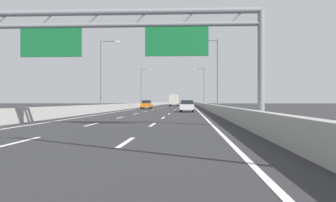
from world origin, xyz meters
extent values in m
plane|color=#2D2D30|center=(0.00, 100.00, 0.00)|extent=(260.00, 260.00, 0.00)
cube|color=white|center=(-1.80, 12.50, 0.01)|extent=(0.16, 3.00, 0.01)
cube|color=white|center=(-1.80, 21.50, 0.01)|extent=(0.16, 3.00, 0.01)
cube|color=white|center=(-1.80, 30.50, 0.01)|extent=(0.16, 3.00, 0.01)
cube|color=white|center=(-1.80, 39.50, 0.01)|extent=(0.16, 3.00, 0.01)
cube|color=white|center=(-1.80, 48.50, 0.01)|extent=(0.16, 3.00, 0.01)
cube|color=white|center=(-1.80, 57.50, 0.01)|extent=(0.16, 3.00, 0.01)
cube|color=white|center=(-1.80, 66.50, 0.01)|extent=(0.16, 3.00, 0.01)
cube|color=white|center=(-1.80, 75.50, 0.01)|extent=(0.16, 3.00, 0.01)
cube|color=white|center=(-1.80, 84.50, 0.01)|extent=(0.16, 3.00, 0.01)
cube|color=white|center=(-1.80, 93.50, 0.01)|extent=(0.16, 3.00, 0.01)
cube|color=white|center=(-1.80, 102.50, 0.01)|extent=(0.16, 3.00, 0.01)
cube|color=white|center=(-1.80, 111.50, 0.01)|extent=(0.16, 3.00, 0.01)
cube|color=white|center=(-1.80, 120.50, 0.01)|extent=(0.16, 3.00, 0.01)
cube|color=white|center=(-1.80, 129.50, 0.01)|extent=(0.16, 3.00, 0.01)
cube|color=white|center=(-1.80, 138.50, 0.01)|extent=(0.16, 3.00, 0.01)
cube|color=white|center=(-1.80, 147.50, 0.01)|extent=(0.16, 3.00, 0.01)
cube|color=white|center=(-1.80, 156.50, 0.01)|extent=(0.16, 3.00, 0.01)
cube|color=white|center=(1.80, 12.50, 0.01)|extent=(0.16, 3.00, 0.01)
cube|color=white|center=(1.80, 21.50, 0.01)|extent=(0.16, 3.00, 0.01)
cube|color=white|center=(1.80, 30.50, 0.01)|extent=(0.16, 3.00, 0.01)
cube|color=white|center=(1.80, 39.50, 0.01)|extent=(0.16, 3.00, 0.01)
cube|color=white|center=(1.80, 48.50, 0.01)|extent=(0.16, 3.00, 0.01)
cube|color=white|center=(1.80, 57.50, 0.01)|extent=(0.16, 3.00, 0.01)
cube|color=white|center=(1.80, 66.50, 0.01)|extent=(0.16, 3.00, 0.01)
cube|color=white|center=(1.80, 75.50, 0.01)|extent=(0.16, 3.00, 0.01)
cube|color=white|center=(1.80, 84.50, 0.01)|extent=(0.16, 3.00, 0.01)
cube|color=white|center=(1.80, 93.50, 0.01)|extent=(0.16, 3.00, 0.01)
cube|color=white|center=(1.80, 102.50, 0.01)|extent=(0.16, 3.00, 0.01)
cube|color=white|center=(1.80, 111.50, 0.01)|extent=(0.16, 3.00, 0.01)
cube|color=white|center=(1.80, 120.50, 0.01)|extent=(0.16, 3.00, 0.01)
cube|color=white|center=(1.80, 129.50, 0.01)|extent=(0.16, 3.00, 0.01)
cube|color=white|center=(1.80, 138.50, 0.01)|extent=(0.16, 3.00, 0.01)
cube|color=white|center=(1.80, 147.50, 0.01)|extent=(0.16, 3.00, 0.01)
cube|color=white|center=(1.80, 156.50, 0.01)|extent=(0.16, 3.00, 0.01)
cube|color=white|center=(-5.25, 88.00, 0.01)|extent=(0.16, 176.00, 0.01)
cube|color=white|center=(5.25, 88.00, 0.01)|extent=(0.16, 176.00, 0.01)
cube|color=#9E9E99|center=(-6.90, 110.00, 0.47)|extent=(0.45, 220.00, 0.95)
cube|color=#9E9E99|center=(6.90, 110.00, 0.47)|extent=(0.45, 220.00, 0.95)
cylinder|color=gray|center=(7.73, 19.96, 3.10)|extent=(0.36, 0.36, 6.20)
cylinder|color=gray|center=(0.00, 19.96, 6.20)|extent=(15.46, 0.32, 0.32)
cylinder|color=gray|center=(0.00, 19.96, 5.50)|extent=(15.46, 0.26, 0.26)
cylinder|color=gray|center=(-6.44, 19.96, 5.85)|extent=(0.74, 0.10, 0.74)
cylinder|color=gray|center=(-3.86, 19.96, 5.85)|extent=(0.74, 0.10, 0.74)
cylinder|color=gray|center=(-1.29, 19.96, 5.85)|extent=(0.74, 0.10, 0.74)
cylinder|color=gray|center=(1.29, 19.96, 5.85)|extent=(0.74, 0.10, 0.74)
cylinder|color=gray|center=(3.86, 19.96, 5.85)|extent=(0.74, 0.10, 0.74)
cylinder|color=gray|center=(6.44, 19.96, 5.85)|extent=(0.74, 0.10, 0.74)
cube|color=#146B33|center=(-3.63, 19.96, 4.60)|extent=(3.40, 0.12, 1.60)
cube|color=#146B33|center=(3.25, 19.96, 4.60)|extent=(3.40, 0.12, 1.60)
cylinder|color=slate|center=(-7.70, 48.27, 4.75)|extent=(0.20, 0.20, 9.50)
cylinder|color=slate|center=(-6.60, 48.27, 9.35)|extent=(2.20, 0.12, 0.12)
cube|color=#F2EAC6|center=(-5.50, 48.27, 9.25)|extent=(0.56, 0.28, 0.20)
cylinder|color=slate|center=(7.70, 48.27, 4.75)|extent=(0.20, 0.20, 9.50)
cylinder|color=slate|center=(6.60, 48.27, 9.35)|extent=(2.20, 0.12, 0.12)
cube|color=#F2EAC6|center=(5.50, 48.27, 9.25)|extent=(0.56, 0.28, 0.20)
cylinder|color=slate|center=(-7.70, 89.70, 4.75)|extent=(0.20, 0.20, 9.50)
cylinder|color=slate|center=(-6.60, 89.70, 9.35)|extent=(2.20, 0.12, 0.12)
cube|color=#F2EAC6|center=(-5.50, 89.70, 9.25)|extent=(0.56, 0.28, 0.20)
cylinder|color=slate|center=(7.70, 89.70, 4.75)|extent=(0.20, 0.20, 9.50)
cylinder|color=slate|center=(6.60, 89.70, 9.35)|extent=(2.20, 0.12, 0.12)
cube|color=#F2EAC6|center=(5.50, 89.70, 9.25)|extent=(0.56, 0.28, 0.20)
cube|color=black|center=(3.53, 71.91, 0.63)|extent=(1.81, 4.51, 0.62)
cube|color=black|center=(3.53, 71.84, 1.20)|extent=(1.59, 1.84, 0.51)
cylinder|color=black|center=(2.73, 73.61, 0.32)|extent=(0.22, 0.64, 0.64)
cylinder|color=black|center=(4.33, 73.61, 0.32)|extent=(0.22, 0.64, 0.64)
cylinder|color=black|center=(2.73, 70.20, 0.32)|extent=(0.22, 0.64, 0.64)
cylinder|color=black|center=(4.33, 70.20, 0.32)|extent=(0.22, 0.64, 0.64)
cube|color=orange|center=(-3.64, 65.61, 0.67)|extent=(1.74, 4.51, 0.69)
cube|color=black|center=(-3.64, 65.94, 1.28)|extent=(1.53, 2.00, 0.53)
cylinder|color=black|center=(-4.40, 67.32, 0.32)|extent=(0.22, 0.64, 0.64)
cylinder|color=black|center=(-2.88, 67.32, 0.32)|extent=(0.22, 0.64, 0.64)
cylinder|color=black|center=(-4.40, 63.91, 0.32)|extent=(0.22, 0.64, 0.64)
cylinder|color=black|center=(-2.88, 63.91, 0.32)|extent=(0.22, 0.64, 0.64)
cube|color=#1E7A38|center=(3.71, 105.65, 0.66)|extent=(1.80, 4.41, 0.68)
cube|color=black|center=(3.71, 105.78, 1.23)|extent=(1.58, 2.05, 0.46)
cylinder|color=black|center=(2.92, 107.31, 0.32)|extent=(0.22, 0.64, 0.64)
cylinder|color=black|center=(4.50, 107.31, 0.32)|extent=(0.22, 0.64, 0.64)
cylinder|color=black|center=(2.92, 103.99, 0.32)|extent=(0.22, 0.64, 0.64)
cylinder|color=black|center=(4.50, 103.99, 0.32)|extent=(0.22, 0.64, 0.64)
cube|color=silver|center=(3.69, 46.80, 0.66)|extent=(1.73, 4.33, 0.67)
cube|color=black|center=(3.69, 46.50, 1.25)|extent=(1.52, 1.75, 0.51)
cylinder|color=black|center=(2.94, 48.41, 0.32)|extent=(0.22, 0.64, 0.64)
cylinder|color=black|center=(4.45, 48.41, 0.32)|extent=(0.22, 0.64, 0.64)
cylinder|color=black|center=(2.94, 45.19, 0.32)|extent=(0.22, 0.64, 0.64)
cylinder|color=black|center=(4.45, 45.19, 0.32)|extent=(0.22, 0.64, 0.64)
cube|color=silver|center=(-0.17, 106.31, 1.42)|extent=(2.33, 2.46, 1.89)
cube|color=beige|center=(-0.17, 101.82, 1.86)|extent=(2.33, 6.13, 2.76)
cylinder|color=black|center=(-1.20, 106.64, 0.48)|extent=(0.28, 0.96, 0.96)
cylinder|color=black|center=(0.85, 106.64, 0.48)|extent=(0.28, 0.96, 0.96)
cylinder|color=black|center=(-1.20, 100.15, 0.48)|extent=(0.28, 0.96, 0.96)
cylinder|color=black|center=(0.85, 100.15, 0.48)|extent=(0.28, 0.96, 0.96)
camera|label=1|loc=(3.88, 0.41, 1.38)|focal=38.99mm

